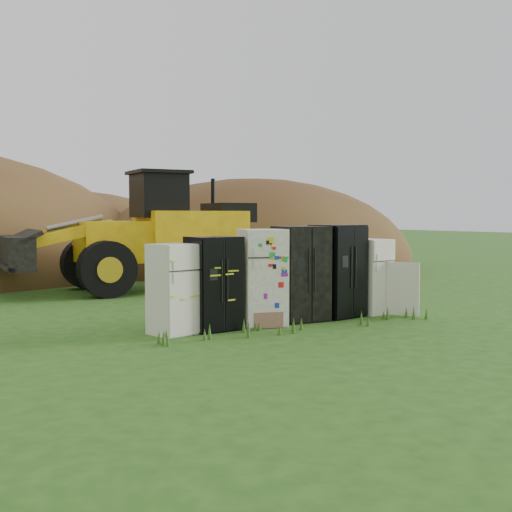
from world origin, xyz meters
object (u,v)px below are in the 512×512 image
Objects in this scene: fridge_dark_mid at (301,274)px; fridge_black_right at (338,271)px; fridge_leftmost at (173,289)px; fridge_sticker at (263,277)px; fridge_black_side at (214,283)px; wheel_loader at (130,231)px; fridge_open_door at (371,276)px.

fridge_black_right is (0.94, 0.01, 0.01)m from fridge_dark_mid.
fridge_sticker is at bearing -13.97° from fridge_leftmost.
wheel_loader is at bearing 80.07° from fridge_black_side.
fridge_leftmost is 0.93× the size of fridge_black_side.
fridge_black_right is at bearing -2.18° from fridge_black_side.
fridge_open_door is at bearing 4.41° from fridge_dark_mid.
fridge_dark_mid is 1.84m from fridge_open_door.
wheel_loader reaches higher than fridge_leftmost.
fridge_sticker is 0.27× the size of wheel_loader.
fridge_sticker reaches higher than fridge_open_door.
fridge_black_right is at bearing 18.15° from fridge_sticker.
fridge_sticker reaches higher than fridge_black_side.
fridge_dark_mid is (2.78, 0.04, 0.14)m from fridge_leftmost.
fridge_dark_mid reaches higher than fridge_sticker.
fridge_black_side is at bearing -93.35° from wheel_loader.
wheel_loader is (1.63, 6.58, 0.87)m from fridge_leftmost.
fridge_black_side is 0.93× the size of fridge_sticker.
fridge_sticker is 6.65m from wheel_loader.
fridge_open_door is at bearing 16.98° from fridge_sticker.
fridge_open_door is (3.79, 0.02, -0.06)m from fridge_black_side.
fridge_black_side is at bearing -174.43° from fridge_dark_mid.
fridge_black_right is 6.89m from wheel_loader.
fridge_leftmost is at bearing 172.34° from fridge_black_right.
fridge_leftmost is at bearing -174.46° from fridge_dark_mid.
fridge_black_side is 1.08× the size of fridge_open_door.
fridge_leftmost is 3.73m from fridge_black_right.
fridge_sticker is (1.03, -0.03, 0.06)m from fridge_black_side.
fridge_dark_mid is (1.96, 0.03, 0.09)m from fridge_black_side.
fridge_black_right is at bearing -68.54° from wheel_loader.
fridge_sticker is (1.85, -0.02, 0.12)m from fridge_leftmost.
wheel_loader reaches higher than fridge_dark_mid.
fridge_leftmost is 4.61m from fridge_open_door.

